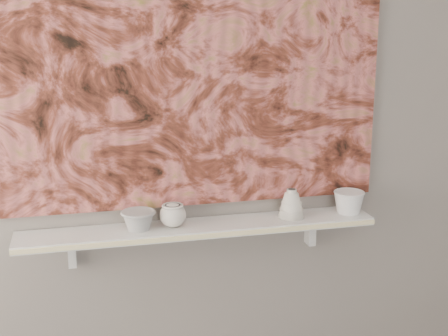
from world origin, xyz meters
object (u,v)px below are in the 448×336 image
object	(u,v)px
bowl_grey	(138,220)
shelf	(199,228)
painting	(193,65)
cup_cream	(173,215)
bell_vessel	(291,203)
bowl_white	(349,202)

from	to	relation	value
bowl_grey	shelf	bearing A→B (deg)	0.00
painting	cup_cream	size ratio (longest dim) A/B	14.66
cup_cream	bell_vessel	xyz separation A→B (m)	(0.48, 0.00, 0.01)
shelf	bowl_grey	bearing A→B (deg)	180.00
bowl_grey	bell_vessel	bearing A→B (deg)	0.00
bowl_grey	cup_cream	xyz separation A→B (m)	(0.13, 0.00, 0.01)
shelf	bowl_grey	xyz separation A→B (m)	(-0.24, 0.00, 0.05)
bowl_white	painting	bearing A→B (deg)	172.70
painting	bell_vessel	distance (m)	0.67
bowl_grey	bowl_white	world-z (taller)	bowl_white
painting	bowl_grey	world-z (taller)	painting
painting	bell_vessel	size ratio (longest dim) A/B	12.74
cup_cream	shelf	bearing A→B (deg)	0.00
shelf	cup_cream	bearing A→B (deg)	180.00
bell_vessel	painting	bearing A→B (deg)	167.99
shelf	bell_vessel	distance (m)	0.39
painting	cup_cream	xyz separation A→B (m)	(-0.10, -0.08, -0.56)
shelf	bowl_white	bearing A→B (deg)	0.00
cup_cream	bowl_white	xyz separation A→B (m)	(0.73, 0.00, -0.00)
shelf	cup_cream	world-z (taller)	cup_cream
shelf	bowl_white	xyz separation A→B (m)	(0.63, 0.00, 0.06)
bowl_grey	bowl_white	size ratio (longest dim) A/B	1.04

